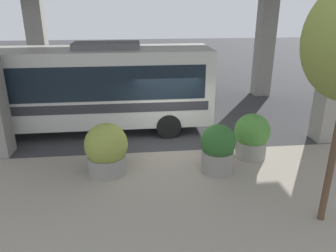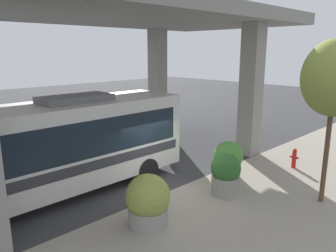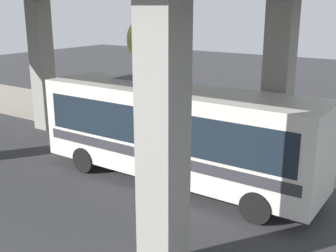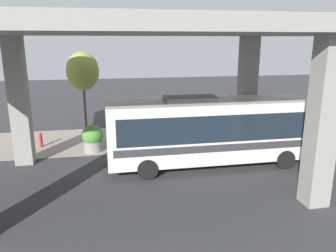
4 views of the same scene
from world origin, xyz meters
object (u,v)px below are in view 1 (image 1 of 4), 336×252
at_px(bus, 83,85).
at_px(planter_front, 218,149).
at_px(planter_middle, 252,136).
at_px(planter_back, 107,150).

distance_m(bus, planter_front, 6.45).
distance_m(planter_front, planter_middle, 1.72).
relative_size(bus, planter_middle, 6.51).
relative_size(bus, planter_back, 6.27).
bearing_deg(planter_middle, planter_back, 96.68).
relative_size(planter_front, planter_back, 0.96).
distance_m(bus, planter_back, 4.28).
bearing_deg(planter_back, planter_middle, -83.32).
bearing_deg(bus, planter_front, -132.50).
height_order(bus, planter_front, bus).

